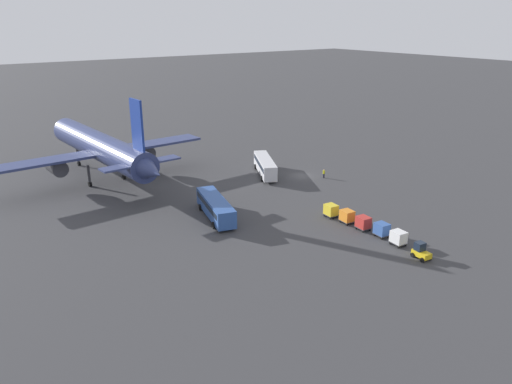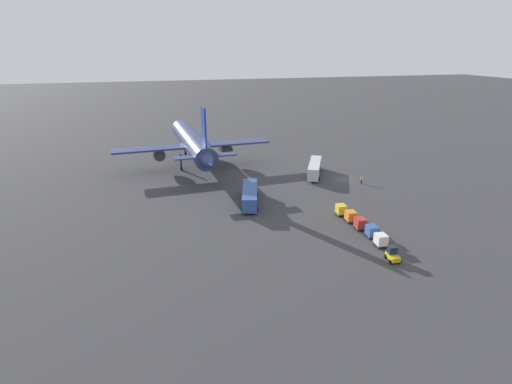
# 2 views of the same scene
# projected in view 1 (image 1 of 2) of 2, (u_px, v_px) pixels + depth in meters

# --- Properties ---
(ground_plane) EXTENTS (600.00, 600.00, 0.00)m
(ground_plane) POSITION_uv_depth(u_px,v_px,m) (302.00, 176.00, 98.11)
(ground_plane) COLOR #38383A
(airplane) EXTENTS (46.00, 39.20, 17.50)m
(airplane) POSITION_uv_depth(u_px,v_px,m) (101.00, 147.00, 92.74)
(airplane) COLOR navy
(airplane) RESTS_ON ground
(shuttle_bus_near) EXTENTS (12.65, 8.14, 3.23)m
(shuttle_bus_near) POSITION_uv_depth(u_px,v_px,m) (265.00, 165.00, 98.36)
(shuttle_bus_near) COLOR silver
(shuttle_bus_near) RESTS_ON ground
(shuttle_bus_far) EXTENTS (12.97, 6.12, 3.13)m
(shuttle_bus_far) POSITION_uv_depth(u_px,v_px,m) (216.00, 206.00, 77.06)
(shuttle_bus_far) COLOR #2D5199
(shuttle_bus_far) RESTS_ON ground
(baggage_tug) EXTENTS (2.54, 1.88, 2.10)m
(baggage_tug) POSITION_uv_depth(u_px,v_px,m) (421.00, 251.00, 64.37)
(baggage_tug) COLOR gold
(baggage_tug) RESTS_ON ground
(worker_person) EXTENTS (0.38, 0.38, 1.74)m
(worker_person) POSITION_uv_depth(u_px,v_px,m) (324.00, 174.00, 96.51)
(worker_person) COLOR #1E1E2D
(worker_person) RESTS_ON ground
(cargo_cart_white) EXTENTS (2.14, 1.86, 2.06)m
(cargo_cart_white) POSITION_uv_depth(u_px,v_px,m) (398.00, 237.00, 67.87)
(cargo_cart_white) COLOR #38383D
(cargo_cart_white) RESTS_ON ground
(cargo_cart_blue) EXTENTS (2.14, 1.86, 2.06)m
(cargo_cart_blue) POSITION_uv_depth(u_px,v_px,m) (382.00, 229.00, 70.50)
(cargo_cart_blue) COLOR #38383D
(cargo_cart_blue) RESTS_ON ground
(cargo_cart_red) EXTENTS (2.14, 1.86, 2.06)m
(cargo_cart_red) POSITION_uv_depth(u_px,v_px,m) (363.00, 222.00, 72.77)
(cargo_cart_red) COLOR #38383D
(cargo_cart_red) RESTS_ON ground
(cargo_cart_orange) EXTENTS (2.14, 1.86, 2.06)m
(cargo_cart_orange) POSITION_uv_depth(u_px,v_px,m) (347.00, 216.00, 75.17)
(cargo_cart_orange) COLOR #38383D
(cargo_cart_orange) RESTS_ON ground
(cargo_cart_yellow) EXTENTS (2.14, 1.86, 2.06)m
(cargo_cart_yellow) POSITION_uv_depth(u_px,v_px,m) (331.00, 210.00, 77.47)
(cargo_cart_yellow) COLOR #38383D
(cargo_cart_yellow) RESTS_ON ground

